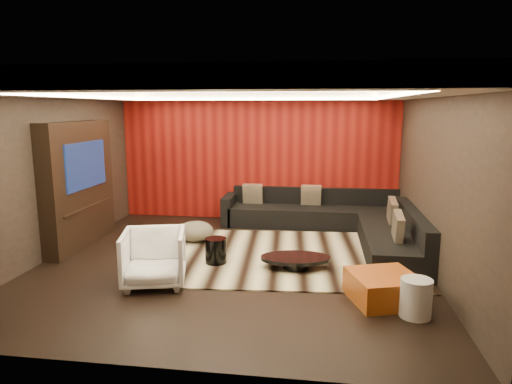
# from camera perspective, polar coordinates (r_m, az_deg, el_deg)

# --- Properties ---
(floor) EXTENTS (6.00, 6.00, 0.02)m
(floor) POSITION_cam_1_polar(r_m,az_deg,el_deg) (7.33, -3.02, -8.97)
(floor) COLOR black
(floor) RESTS_ON ground
(ceiling) EXTENTS (6.00, 6.00, 0.02)m
(ceiling) POSITION_cam_1_polar(r_m,az_deg,el_deg) (6.92, -3.25, 13.62)
(ceiling) COLOR silver
(ceiling) RESTS_ON ground
(wall_back) EXTENTS (6.00, 0.02, 2.80)m
(wall_back) POSITION_cam_1_polar(r_m,az_deg,el_deg) (9.93, 0.24, 4.55)
(wall_back) COLOR black
(wall_back) RESTS_ON ground
(wall_left) EXTENTS (0.02, 6.00, 2.80)m
(wall_left) POSITION_cam_1_polar(r_m,az_deg,el_deg) (8.12, -24.47, 2.26)
(wall_left) COLOR black
(wall_left) RESTS_ON ground
(wall_right) EXTENTS (0.02, 6.00, 2.80)m
(wall_right) POSITION_cam_1_polar(r_m,az_deg,el_deg) (7.05, 21.63, 1.35)
(wall_right) COLOR black
(wall_right) RESTS_ON ground
(red_feature_wall) EXTENTS (5.98, 0.05, 2.78)m
(red_feature_wall) POSITION_cam_1_polar(r_m,az_deg,el_deg) (9.89, 0.20, 4.52)
(red_feature_wall) COLOR #6B0C0A
(red_feature_wall) RESTS_ON ground
(soffit_back) EXTENTS (6.00, 0.60, 0.22)m
(soffit_back) POSITION_cam_1_polar(r_m,az_deg,el_deg) (9.58, -0.02, 12.05)
(soffit_back) COLOR silver
(soffit_back) RESTS_ON ground
(soffit_front) EXTENTS (6.00, 0.60, 0.22)m
(soffit_front) POSITION_cam_1_polar(r_m,az_deg,el_deg) (4.30, -10.48, 13.77)
(soffit_front) COLOR silver
(soffit_front) RESTS_ON ground
(soffit_left) EXTENTS (0.60, 4.80, 0.22)m
(soffit_left) POSITION_cam_1_polar(r_m,az_deg,el_deg) (7.90, -23.26, 11.55)
(soffit_left) COLOR silver
(soffit_left) RESTS_ON ground
(soffit_right) EXTENTS (0.60, 4.80, 0.22)m
(soffit_right) POSITION_cam_1_polar(r_m,az_deg,el_deg) (6.92, 19.81, 12.04)
(soffit_right) COLOR silver
(soffit_right) RESTS_ON ground
(cove_back) EXTENTS (4.80, 0.08, 0.04)m
(cove_back) POSITION_cam_1_polar(r_m,az_deg,el_deg) (9.24, -0.32, 11.55)
(cove_back) COLOR #FFD899
(cove_back) RESTS_ON ground
(cove_front) EXTENTS (4.80, 0.08, 0.04)m
(cove_front) POSITION_cam_1_polar(r_m,az_deg,el_deg) (4.62, -9.08, 12.46)
(cove_front) COLOR #FFD899
(cove_front) RESTS_ON ground
(cove_left) EXTENTS (0.08, 4.80, 0.04)m
(cove_left) POSITION_cam_1_polar(r_m,az_deg,el_deg) (7.73, -21.01, 11.07)
(cove_left) COLOR #FFD899
(cove_left) RESTS_ON ground
(cove_right) EXTENTS (0.08, 4.80, 0.04)m
(cove_right) POSITION_cam_1_polar(r_m,az_deg,el_deg) (6.85, 16.92, 11.47)
(cove_right) COLOR #FFD899
(cove_right) RESTS_ON ground
(tv_surround) EXTENTS (0.30, 2.00, 2.20)m
(tv_surround) POSITION_cam_1_polar(r_m,az_deg,el_deg) (8.59, -21.29, 0.87)
(tv_surround) COLOR black
(tv_surround) RESTS_ON ground
(tv_screen) EXTENTS (0.04, 1.30, 0.80)m
(tv_screen) POSITION_cam_1_polar(r_m,az_deg,el_deg) (8.47, -20.50, 3.18)
(tv_screen) COLOR black
(tv_screen) RESTS_ON ground
(tv_shelf) EXTENTS (0.04, 1.60, 0.04)m
(tv_shelf) POSITION_cam_1_polar(r_m,az_deg,el_deg) (8.58, -20.18, -1.79)
(tv_shelf) COLOR black
(tv_shelf) RESTS_ON ground
(rug) EXTENTS (4.20, 3.28, 0.02)m
(rug) POSITION_cam_1_polar(r_m,az_deg,el_deg) (7.66, 4.05, -7.96)
(rug) COLOR beige
(rug) RESTS_ON floor
(coffee_table) EXTENTS (1.17, 1.17, 0.18)m
(coffee_table) POSITION_cam_1_polar(r_m,az_deg,el_deg) (7.07, 4.94, -8.71)
(coffee_table) COLOR black
(coffee_table) RESTS_ON rug
(drum_stool) EXTENTS (0.43, 0.43, 0.40)m
(drum_stool) POSITION_cam_1_polar(r_m,az_deg,el_deg) (7.25, -5.03, -7.29)
(drum_stool) COLOR black
(drum_stool) RESTS_ON rug
(striped_pouf) EXTENTS (0.84, 0.84, 0.36)m
(striped_pouf) POSITION_cam_1_polar(r_m,az_deg,el_deg) (8.46, -7.58, -4.87)
(striped_pouf) COLOR #BDB492
(striped_pouf) RESTS_ON rug
(white_side_table) EXTENTS (0.43, 0.43, 0.46)m
(white_side_table) POSITION_cam_1_polar(r_m,az_deg,el_deg) (5.81, 19.35, -12.39)
(white_side_table) COLOR silver
(white_side_table) RESTS_ON floor
(orange_ottoman) EXTENTS (1.00, 1.00, 0.35)m
(orange_ottoman) POSITION_cam_1_polar(r_m,az_deg,el_deg) (6.14, 15.64, -11.44)
(orange_ottoman) COLOR #9B3E14
(orange_ottoman) RESTS_ON floor
(armchair) EXTENTS (1.02, 1.04, 0.78)m
(armchair) POSITION_cam_1_polar(r_m,az_deg,el_deg) (6.52, -12.64, -8.02)
(armchair) COLOR white
(armchair) RESTS_ON floor
(sectional_sofa) EXTENTS (3.65, 3.50, 0.75)m
(sectional_sofa) POSITION_cam_1_polar(r_m,az_deg,el_deg) (8.92, 10.34, -3.74)
(sectional_sofa) COLOR black
(sectional_sofa) RESTS_ON floor
(throw_pillows) EXTENTS (2.97, 2.78, 0.50)m
(throw_pillows) POSITION_cam_1_polar(r_m,az_deg,el_deg) (8.73, 9.41, -1.62)
(throw_pillows) COLOR tan
(throw_pillows) RESTS_ON sectional_sofa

